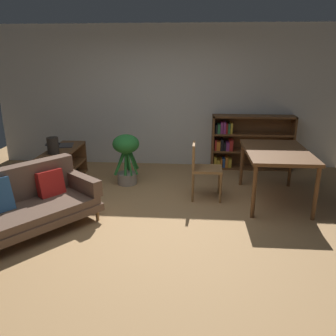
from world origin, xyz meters
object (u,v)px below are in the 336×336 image
media_console (62,167)px  dining_chair_near (202,167)px  open_laptop (61,145)px  desk_speaker (53,146)px  dining_table (277,155)px  bookshelf (246,142)px  fabric_couch (14,206)px  potted_floor_plant (126,153)px

media_console → dining_chair_near: size_ratio=1.55×
open_laptop → desk_speaker: size_ratio=1.90×
desk_speaker → dining_chair_near: dining_chair_near is taller
dining_table → bookshelf: bearing=97.4°
fabric_couch → dining_table: bearing=20.6°
media_console → dining_chair_near: 2.46m
fabric_couch → dining_table: size_ratio=1.49×
dining_chair_near → potted_floor_plant: bearing=157.6°
media_console → potted_floor_plant: bearing=1.9°
potted_floor_plant → dining_table: bearing=-12.9°
open_laptop → dining_table: bearing=-12.2°
open_laptop → fabric_couch: bearing=-85.1°
desk_speaker → bookshelf: bearing=22.0°
desk_speaker → bookshelf: size_ratio=0.17×
potted_floor_plant → dining_table: 2.43m
potted_floor_plant → dining_chair_near: (1.28, -0.53, -0.05)m
desk_speaker → fabric_couch: bearing=-85.8°
desk_speaker → potted_floor_plant: 1.20m
open_laptop → media_console: bearing=-71.6°
potted_floor_plant → bookshelf: bookshelf is taller
dining_table → dining_chair_near: 1.11m
media_console → open_laptop: 0.43m
potted_floor_plant → open_laptop: bearing=169.1°
desk_speaker → open_laptop: bearing=97.1°
fabric_couch → dining_table: dining_table is taller
dining_table → bookshelf: size_ratio=0.87×
potted_floor_plant → dining_chair_near: 1.38m
media_console → open_laptop: size_ratio=2.63×
desk_speaker → dining_table: (3.52, -0.28, -0.01)m
media_console → bookshelf: bookshelf is taller
fabric_couch → dining_chair_near: 2.66m
fabric_couch → desk_speaker: desk_speaker is taller
open_laptop → dining_chair_near: bearing=-17.0°
media_console → bookshelf: 3.47m
dining_table → dining_chair_near: (-1.09, 0.02, -0.22)m
media_console → desk_speaker: desk_speaker is taller
desk_speaker → dining_chair_near: (2.43, -0.26, -0.23)m
dining_table → bookshelf: (-0.21, 1.62, -0.21)m
open_laptop → desk_speaker: 0.52m
open_laptop → dining_table: size_ratio=0.38×
fabric_couch → potted_floor_plant: (1.04, 1.82, 0.18)m
open_laptop → bookshelf: 3.48m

